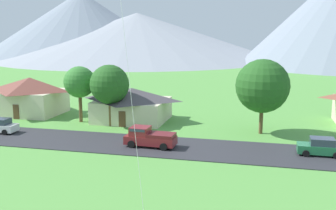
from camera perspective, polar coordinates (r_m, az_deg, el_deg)
The scene contains 10 objects.
road_strip at distance 40.86m, azimuth 2.04°, elevation -6.11°, with size 160.00×7.55×0.08m, color #2D2D33.
mountain_far_west_ridge at distance 174.19m, azimuth -4.39°, elevation 9.84°, with size 118.53×118.53×19.21m, color #8E939E.
mountain_east_ridge at distance 184.55m, azimuth -12.23°, elevation 11.15°, with size 88.46×88.46×28.72m, color gray.
house_leftmost at distance 60.10m, azimuth -19.04°, elevation 1.34°, with size 9.10×7.78×5.26m.
house_right_center at distance 52.95m, azimuth -5.15°, elevation 0.19°, with size 9.79×8.33×4.36m.
tree_near_left at distance 49.64m, azimuth -8.35°, elevation 2.91°, with size 4.86×4.86×7.70m.
tree_left_of_center at distance 52.69m, azimuth -12.52°, elevation 3.19°, with size 4.06×4.06×7.29m.
tree_center at distance 46.68m, azimuth 13.35°, elevation 2.65°, with size 6.14×6.14×8.64m.
parked_car_green_west_end at distance 40.85m, azimuth 20.96°, elevation -5.62°, with size 4.20×2.09×1.68m.
pickup_truck_maroon_west_side at distance 40.96m, azimuth -2.71°, elevation -4.59°, with size 5.29×2.51×1.99m.
Camera 1 is at (7.82, -10.53, 11.77)m, focal length 42.68 mm.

